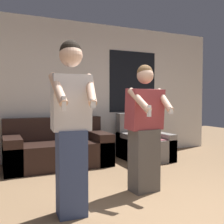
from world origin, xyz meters
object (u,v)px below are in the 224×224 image
couch (57,149)px  person_left (71,125)px  person_right (145,129)px  armchair (144,144)px

couch → person_left: person_left is taller
couch → person_right: person_right is taller
armchair → person_left: person_left is taller
person_right → couch: bearing=112.6°
person_right → armchair: bearing=59.4°
armchair → person_right: size_ratio=0.58×
person_left → person_right: (1.03, 0.31, -0.11)m
couch → person_right: bearing=-67.4°
person_left → person_right: 1.08m
person_left → person_right: bearing=16.7°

